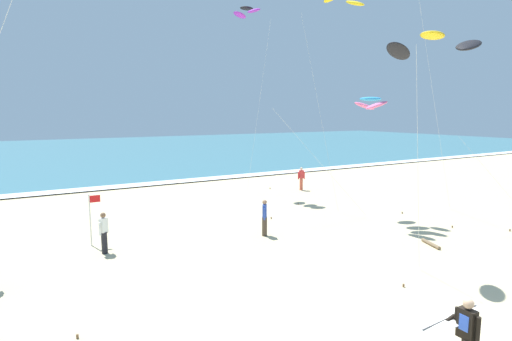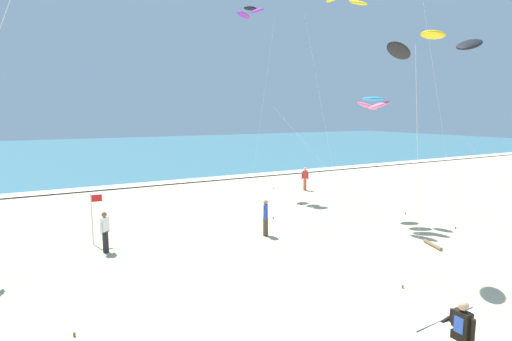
% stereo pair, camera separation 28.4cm
% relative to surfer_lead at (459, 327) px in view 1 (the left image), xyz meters
% --- Properties ---
extents(ocean_water, '(160.00, 60.00, 0.08)m').
position_rel_surfer_lead_xyz_m(ocean_water, '(0.79, 55.00, -1.00)').
color(ocean_water, teal).
rests_on(ocean_water, ground).
extents(shoreline_foam, '(160.00, 1.61, 0.01)m').
position_rel_surfer_lead_xyz_m(shoreline_foam, '(0.79, 25.30, -0.96)').
color(shoreline_foam, white).
rests_on(shoreline_foam, ocean_water).
extents(surfer_lead, '(1.93, 0.93, 1.71)m').
position_rel_surfer_lead_xyz_m(surfer_lead, '(0.00, 0.00, 0.00)').
color(surfer_lead, black).
rests_on(surfer_lead, ground).
extents(kite_arc_cobalt_far, '(5.41, 3.49, 6.07)m').
position_rel_surfer_lead_xyz_m(kite_arc_cobalt_far, '(7.77, 10.21, 4.70)').
color(kite_arc_cobalt_far, pink).
rests_on(kite_arc_cobalt_far, ground).
extents(kite_arc_golden_distant, '(2.79, 3.07, 7.81)m').
position_rel_surfer_lead_xyz_m(kite_arc_golden_distant, '(4.13, 4.13, 6.40)').
color(kite_arc_golden_distant, black).
rests_on(kite_arc_golden_distant, ground).
extents(kite_arc_charcoal_close, '(2.65, 2.25, 11.92)m').
position_rel_surfer_lead_xyz_m(kite_arc_charcoal_close, '(5.76, 19.04, 10.57)').
color(kite_arc_charcoal_close, purple).
rests_on(kite_arc_charcoal_close, ground).
extents(bystander_white_top, '(0.39, 0.36, 1.59)m').
position_rel_surfer_lead_xyz_m(bystander_white_top, '(-4.78, 11.27, -0.23)').
color(bystander_white_top, black).
rests_on(bystander_white_top, ground).
extents(bystander_blue_top, '(0.33, 0.43, 1.59)m').
position_rel_surfer_lead_xyz_m(bystander_blue_top, '(1.64, 10.13, -0.23)').
color(bystander_blue_top, '#4C3D2D').
rests_on(bystander_blue_top, ground).
extents(bystander_red_top, '(0.48, 0.28, 1.59)m').
position_rel_surfer_lead_xyz_m(bystander_red_top, '(9.40, 17.92, -0.23)').
color(bystander_red_top, '#D8593F').
rests_on(bystander_red_top, ground).
extents(lifeguard_flag, '(0.45, 0.05, 2.10)m').
position_rel_surfer_lead_xyz_m(lifeguard_flag, '(-5.01, 12.50, 0.23)').
color(lifeguard_flag, silver).
rests_on(lifeguard_flag, ground).
extents(driftwood_log, '(0.51, 1.11, 0.14)m').
position_rel_surfer_lead_xyz_m(driftwood_log, '(6.72, 5.60, -0.97)').
color(driftwood_log, '#846B4C').
rests_on(driftwood_log, ground).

